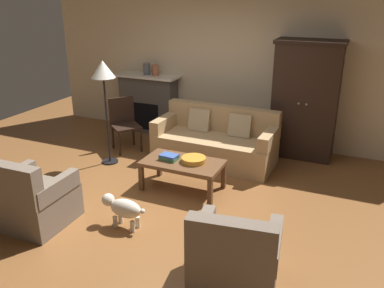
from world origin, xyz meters
name	(u,v)px	position (x,y,z in m)	size (l,w,h in m)	color
ground_plane	(166,196)	(0.00, 0.00, 0.00)	(9.60, 9.60, 0.00)	brown
back_wall	(230,63)	(0.00, 2.55, 1.40)	(7.20, 0.10, 2.80)	beige
fireplace	(149,103)	(-1.55, 2.30, 0.57)	(1.26, 0.48, 1.12)	#4C4947
armoire	(305,100)	(1.40, 2.22, 0.96)	(1.06, 0.57, 1.90)	black
couch	(216,143)	(0.18, 1.41, 0.32)	(1.94, 0.89, 0.86)	tan
coffee_table	(183,165)	(0.11, 0.29, 0.37)	(1.10, 0.60, 0.42)	brown
fruit_bowl	(194,160)	(0.26, 0.33, 0.45)	(0.34, 0.34, 0.07)	orange
book_stack	(169,157)	(-0.09, 0.27, 0.46)	(0.25, 0.19, 0.08)	#427A4C
mantel_vase_slate	(147,69)	(-1.55, 2.28, 1.23)	(0.13, 0.13, 0.21)	#565B66
mantel_vase_terracotta	(155,70)	(-1.37, 2.28, 1.22)	(0.13, 0.13, 0.20)	#A86042
armchair_near_left	(33,200)	(-1.12, -1.24, 0.32)	(0.80, 0.79, 0.88)	#756656
armchair_near_right	(235,260)	(1.40, -1.34, 0.32)	(0.87, 0.87, 0.88)	#756656
side_chair_wooden	(124,121)	(-1.46, 1.29, 0.51)	(0.62, 0.62, 0.90)	black
floor_lamp	(103,75)	(-1.37, 0.67, 1.42)	(0.36, 0.36, 1.64)	black
dog	(123,208)	(-0.12, -0.86, 0.25)	(0.57, 0.21, 0.39)	beige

